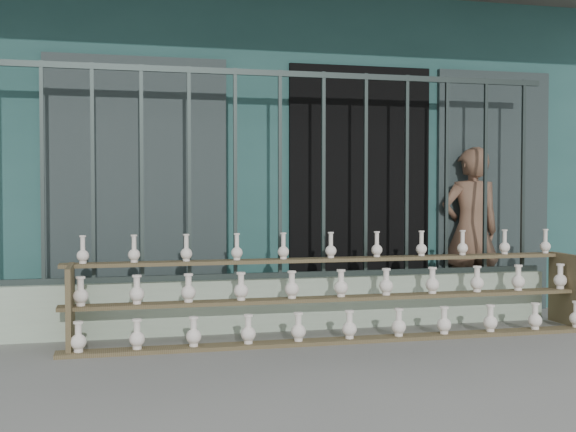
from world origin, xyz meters
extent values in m
plane|color=slate|center=(0.00, 0.00, 0.00)|extent=(60.00, 60.00, 0.00)
cube|color=#27524E|center=(0.00, 4.30, 1.60)|extent=(7.00, 5.00, 3.20)
cube|color=black|center=(0.90, 1.82, 1.20)|extent=(1.40, 0.12, 2.40)
cube|color=#222E2E|center=(-1.20, 1.78, 1.20)|extent=(1.60, 0.08, 2.40)
cube|color=#222E2E|center=(2.30, 1.78, 1.20)|extent=(1.20, 0.08, 2.40)
cube|color=#AFC6A9|center=(0.00, 1.30, 0.23)|extent=(5.00, 0.20, 0.45)
cube|color=#283330|center=(-1.96, 1.30, 1.35)|extent=(0.03, 0.03, 1.80)
cube|color=#283330|center=(-1.57, 1.30, 1.35)|extent=(0.03, 0.03, 1.80)
cube|color=#283330|center=(-1.18, 1.30, 1.35)|extent=(0.03, 0.03, 1.80)
cube|color=#283330|center=(-0.78, 1.30, 1.35)|extent=(0.03, 0.03, 1.80)
cube|color=#283330|center=(-0.39, 1.30, 1.35)|extent=(0.03, 0.03, 1.80)
cube|color=#283330|center=(0.00, 1.30, 1.35)|extent=(0.03, 0.03, 1.80)
cube|color=#283330|center=(0.39, 1.30, 1.35)|extent=(0.03, 0.03, 1.80)
cube|color=#283330|center=(0.78, 1.30, 1.35)|extent=(0.03, 0.03, 1.80)
cube|color=#283330|center=(1.17, 1.30, 1.35)|extent=(0.03, 0.03, 1.80)
cube|color=#283330|center=(1.57, 1.30, 1.35)|extent=(0.03, 0.03, 1.80)
cube|color=#283330|center=(1.96, 1.30, 1.35)|extent=(0.03, 0.03, 1.80)
cube|color=#283330|center=(2.35, 1.30, 1.35)|extent=(0.03, 0.03, 1.80)
cube|color=#283330|center=(0.00, 1.30, 2.22)|extent=(5.00, 0.04, 0.05)
cube|color=#283330|center=(0.00, 1.30, 0.47)|extent=(5.00, 0.04, 0.05)
cube|color=brown|center=(0.42, 0.65, 0.01)|extent=(4.50, 0.18, 0.03)
cube|color=brown|center=(0.42, 0.90, 0.32)|extent=(4.50, 0.18, 0.03)
cube|color=brown|center=(0.42, 1.15, 0.61)|extent=(4.50, 0.18, 0.03)
cube|color=brown|center=(-1.73, 0.90, 0.32)|extent=(0.04, 0.55, 0.64)
cube|color=brown|center=(2.57, 0.90, 0.32)|extent=(0.04, 0.55, 0.64)
imported|color=brown|center=(1.98, 1.62, 0.82)|extent=(0.61, 0.41, 1.63)
camera|label=1|loc=(-1.39, -4.79, 1.21)|focal=45.00mm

